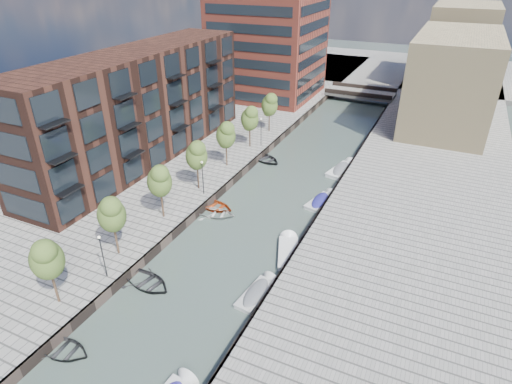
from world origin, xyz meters
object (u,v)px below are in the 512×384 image
Objects in this scene: tree_3 at (196,154)px; tree_0 at (46,258)px; tree_4 at (226,134)px; car at (408,112)px; sloop_0 at (64,352)px; tree_5 at (250,118)px; motorboat_2 at (288,250)px; tree_6 at (270,104)px; bridge at (360,93)px; motorboat_4 at (343,169)px; sloop_3 at (216,215)px; motorboat_3 at (322,200)px; sloop_1 at (148,285)px; motorboat_1 at (258,291)px; sloop_2 at (214,208)px; tree_1 at (111,213)px; tree_2 at (159,180)px; sloop_4 at (265,161)px.

tree_0 is at bearing -90.00° from tree_3.
car is at bearing 58.91° from tree_4.
tree_3 is 1.38× the size of sloop_0.
tree_5 reaches higher than car.
tree_4 is 1.05× the size of motorboat_2.
tree_3 is at bearing -90.00° from tree_6.
tree_3 is at bearing -90.00° from tree_4.
sloop_0 is (-5.16, -71.00, -1.39)m from bridge.
tree_6 is 1.05× the size of motorboat_2.
motorboat_4 is (5.26, -33.16, -1.16)m from bridge.
tree_3 is at bearing -100.25° from bridge.
tree_0 is 28.00m from tree_4.
sloop_3 is at bearing -68.09° from tree_4.
motorboat_2 is (13.63, -19.85, -5.20)m from tree_5.
motorboat_3 is at bearing -90.11° from motorboat_4.
motorboat_2 reaches higher than sloop_1.
sloop_0 is at bearing -41.94° from tree_0.
sloop_2 is at bearing 134.21° from motorboat_1.
tree_3 and tree_6 have the same top height.
sloop_0 is 0.92× the size of sloop_2.
tree_2 is (0.00, 7.00, 0.00)m from tree_1.
motorboat_2 is at bearing -55.53° from tree_5.
tree_2 is at bearing -98.95° from bridge.
motorboat_3 is at bearing 89.37° from motorboat_2.
sloop_4 is 0.91× the size of motorboat_2.
tree_2 is 8.03m from sloop_2.
tree_4 is at bearing 90.00° from tree_0.
sloop_4 is (3.10, 5.36, -5.31)m from tree_4.
motorboat_4 is (0.13, 19.69, 0.12)m from motorboat_2.
sloop_0 is (3.34, -24.00, -5.31)m from tree_3.
sloop_0 is at bearing -105.40° from motorboat_4.
bridge is at bearing 13.65° from sloop_4.
sloop_1 is at bearing -154.98° from sloop_4.
tree_5 is at bearing 145.68° from motorboat_3.
sloop_1 is 13.80m from sloop_2.
car is (10.19, -9.01, 0.19)m from bridge.
sloop_4 reaches higher than sloop_1.
sloop_4 is at bearing 75.92° from tree_3.
sloop_3 is (-0.25, 12.44, 0.00)m from sloop_1.
tree_0 is 21.03m from motorboat_2.
sloop_1 is (4.32, -1.58, -5.31)m from tree_1.
motorboat_2 is at bearing -90.63° from motorboat_3.
sloop_3 is at bearing -141.27° from motorboat_3.
tree_1 is at bearing 90.00° from tree_0.
motorboat_3 is at bearing -14.22° from sloop_1.
tree_3 is 1.73× the size of car.
car reaches higher than sloop_0.
bridge is 35.08m from sloop_4.
tree_2 is at bearing -123.45° from motorboat_4.
tree_5 is at bearing -0.45° from sloop_0.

